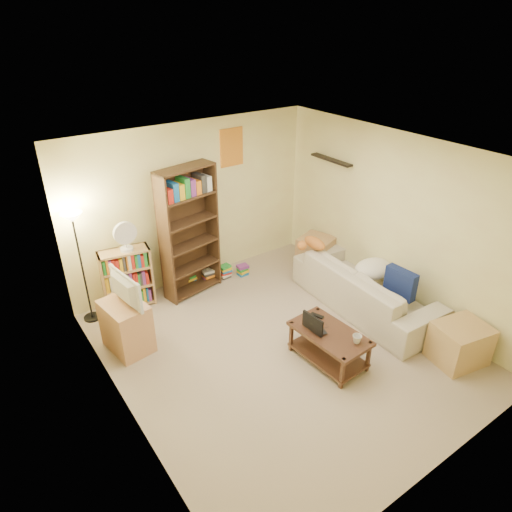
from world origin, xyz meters
name	(u,v)px	position (x,y,z in m)	size (l,w,h in m)	color
room	(284,235)	(0.00, 0.01, 1.62)	(4.50, 4.54, 2.52)	tan
sofa	(365,288)	(1.55, 0.03, 0.33)	(0.99, 2.33, 0.67)	beige
navy_pillow	(400,283)	(1.64, -0.47, 0.64)	(0.44, 0.13, 0.40)	navy
cream_blanket	(373,269)	(1.72, 0.07, 0.57)	(0.62, 0.44, 0.26)	white
tabby_cat	(312,243)	(1.29, 0.92, 0.76)	(0.53, 0.21, 0.18)	orange
coffee_table	(329,342)	(0.33, -0.52, 0.28)	(0.60, 1.01, 0.43)	#472C1B
laptop	(320,327)	(0.29, -0.39, 0.45)	(0.27, 0.36, 0.03)	black
laptop_screen	(313,323)	(0.15, -0.40, 0.56)	(0.01, 0.33, 0.22)	white
mug	(357,339)	(0.45, -0.85, 0.49)	(0.11, 0.11, 0.10)	silver
tv_remote	(317,316)	(0.42, -0.19, 0.44)	(0.05, 0.17, 0.02)	black
tv_stand	(126,326)	(-1.61, 1.13, 0.34)	(0.45, 0.63, 0.67)	tan
television	(120,290)	(-1.61, 1.13, 0.87)	(0.19, 0.71, 0.41)	black
tall_bookshelf	(189,230)	(-0.27, 1.87, 1.05)	(0.93, 0.45, 1.98)	#432C19
short_bookshelf	(127,279)	(-1.22, 2.05, 0.45)	(0.75, 0.40, 0.91)	tan
desk_fan	(125,236)	(-1.17, 2.01, 1.14)	(0.32, 0.18, 0.44)	white
floor_lamp	(76,236)	(-1.80, 2.05, 1.29)	(0.27, 0.27, 1.62)	black
side_table	(316,254)	(1.72, 1.29, 0.29)	(0.50, 0.50, 0.58)	tan
end_cabinet	(460,343)	(1.65, -1.44, 0.26)	(0.62, 0.51, 0.51)	tan
book_stacks	(218,274)	(0.21, 1.95, 0.10)	(1.03, 0.39, 0.23)	red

